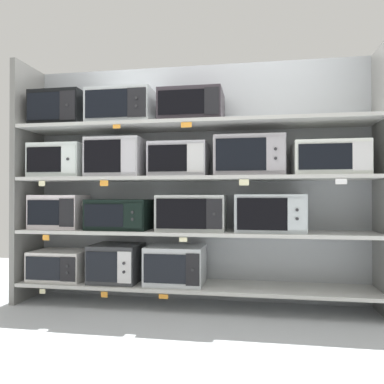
# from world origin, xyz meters

# --- Properties ---
(ground) EXTENTS (7.04, 6.00, 0.02)m
(ground) POSITION_xyz_m (0.00, -1.00, -0.01)
(ground) COLOR #B2B7BC
(back_panel) EXTENTS (3.24, 0.04, 2.16)m
(back_panel) POSITION_xyz_m (0.00, 0.25, 1.08)
(back_panel) COLOR #9EA3A8
(back_panel) RESTS_ON ground
(upright_left) EXTENTS (0.05, 0.47, 2.16)m
(upright_left) POSITION_xyz_m (-1.55, 0.00, 1.08)
(upright_left) COLOR slate
(upright_left) RESTS_ON ground
(upright_right) EXTENTS (0.05, 0.47, 2.16)m
(upright_right) POSITION_xyz_m (1.55, 0.00, 1.08)
(upright_right) COLOR slate
(upright_right) RESTS_ON ground
(shelf_0) EXTENTS (3.04, 0.47, 0.03)m
(shelf_0) POSITION_xyz_m (0.00, 0.00, 0.18)
(shelf_0) COLOR beige
(shelf_0) RESTS_ON ground
(microwave_0) EXTENTS (0.49, 0.39, 0.26)m
(microwave_0) POSITION_xyz_m (-1.21, -0.00, 0.32)
(microwave_0) COLOR silver
(microwave_0) RESTS_ON shelf_0
(microwave_1) EXTENTS (0.42, 0.41, 0.33)m
(microwave_1) POSITION_xyz_m (-0.68, -0.00, 0.35)
(microwave_1) COLOR #313336
(microwave_1) RESTS_ON shelf_0
(microwave_2) EXTENTS (0.49, 0.40, 0.32)m
(microwave_2) POSITION_xyz_m (-0.14, -0.00, 0.35)
(microwave_2) COLOR #B8BEC2
(microwave_2) RESTS_ON shelf_0
(price_tag_0) EXTENTS (0.05, 0.00, 0.04)m
(price_tag_0) POSITION_xyz_m (-1.25, -0.24, 0.14)
(price_tag_0) COLOR beige
(price_tag_1) EXTENTS (0.06, 0.00, 0.05)m
(price_tag_1) POSITION_xyz_m (-0.70, -0.24, 0.13)
(price_tag_1) COLOR orange
(price_tag_2) EXTENTS (0.08, 0.00, 0.04)m
(price_tag_2) POSITION_xyz_m (-0.19, -0.24, 0.14)
(price_tag_2) COLOR orange
(shelf_1) EXTENTS (3.04, 0.47, 0.03)m
(shelf_1) POSITION_xyz_m (0.00, 0.00, 0.64)
(shelf_1) COLOR beige
(microwave_3) EXTENTS (0.46, 0.33, 0.30)m
(microwave_3) POSITION_xyz_m (-1.23, -0.00, 0.80)
(microwave_3) COLOR silver
(microwave_3) RESTS_ON shelf_1
(microwave_4) EXTENTS (0.54, 0.39, 0.27)m
(microwave_4) POSITION_xyz_m (-0.65, -0.00, 0.78)
(microwave_4) COLOR black
(microwave_4) RESTS_ON shelf_1
(microwave_5) EXTENTS (0.58, 0.37, 0.30)m
(microwave_5) POSITION_xyz_m (-0.00, -0.00, 0.80)
(microwave_5) COLOR #B8BDB9
(microwave_5) RESTS_ON shelf_1
(microwave_6) EXTENTS (0.57, 0.39, 0.31)m
(microwave_6) POSITION_xyz_m (0.65, -0.00, 0.81)
(microwave_6) COLOR #B3BDC1
(microwave_6) RESTS_ON shelf_1
(price_tag_3) EXTENTS (0.06, 0.00, 0.05)m
(price_tag_3) POSITION_xyz_m (-1.22, -0.24, 0.59)
(price_tag_3) COLOR orange
(price_tag_4) EXTENTS (0.07, 0.00, 0.04)m
(price_tag_4) POSITION_xyz_m (-0.03, -0.24, 0.60)
(price_tag_4) COLOR beige
(shelf_2) EXTENTS (3.04, 0.47, 0.03)m
(shelf_2) POSITION_xyz_m (0.00, 0.00, 1.10)
(shelf_2) COLOR beige
(microwave_7) EXTENTS (0.48, 0.37, 0.31)m
(microwave_7) POSITION_xyz_m (-1.22, -0.00, 1.27)
(microwave_7) COLOR silver
(microwave_7) RESTS_ON shelf_2
(microwave_8) EXTENTS (0.48, 0.42, 0.34)m
(microwave_8) POSITION_xyz_m (-0.67, -0.00, 1.28)
(microwave_8) COLOR #B9B8BE
(microwave_8) RESTS_ON shelf_2
(microwave_9) EXTENTS (0.50, 0.34, 0.29)m
(microwave_9) POSITION_xyz_m (-0.11, -0.00, 1.26)
(microwave_9) COLOR #B6B5BD
(microwave_9) RESTS_ON shelf_2
(microwave_10) EXTENTS (0.58, 0.37, 0.33)m
(microwave_10) POSITION_xyz_m (0.49, -0.00, 1.28)
(microwave_10) COLOR #A29EA5
(microwave_10) RESTS_ON shelf_2
(microwave_11) EXTENTS (0.57, 0.40, 0.27)m
(microwave_11) POSITION_xyz_m (1.13, -0.00, 1.25)
(microwave_11) COLOR silver
(microwave_11) RESTS_ON shelf_2
(price_tag_5) EXTENTS (0.06, 0.00, 0.05)m
(price_tag_5) POSITION_xyz_m (-1.26, -0.24, 1.06)
(price_tag_5) COLOR beige
(price_tag_6) EXTENTS (0.07, 0.00, 0.05)m
(price_tag_6) POSITION_xyz_m (-0.70, -0.24, 1.05)
(price_tag_6) COLOR orange
(price_tag_7) EXTENTS (0.08, 0.00, 0.05)m
(price_tag_7) POSITION_xyz_m (0.45, -0.24, 1.05)
(price_tag_7) COLOR beige
(price_tag_8) EXTENTS (0.08, 0.00, 0.04)m
(price_tag_8) POSITION_xyz_m (1.17, -0.24, 1.06)
(price_tag_8) COLOR white
(shelf_3) EXTENTS (3.04, 0.47, 0.03)m
(shelf_3) POSITION_xyz_m (0.00, 0.00, 1.56)
(shelf_3) COLOR beige
(microwave_12) EXTENTS (0.48, 0.36, 0.32)m
(microwave_12) POSITION_xyz_m (-1.22, -0.00, 1.73)
(microwave_12) COLOR black
(microwave_12) RESTS_ON shelf_3
(microwave_13) EXTENTS (0.57, 0.41, 0.30)m
(microwave_13) POSITION_xyz_m (-0.63, -0.00, 1.73)
(microwave_13) COLOR #B3BBBD
(microwave_13) RESTS_ON shelf_3
(microwave_14) EXTENTS (0.53, 0.42, 0.27)m
(microwave_14) POSITION_xyz_m (-0.00, -0.00, 1.71)
(microwave_14) COLOR #312B31
(microwave_14) RESTS_ON shelf_3
(price_tag_9) EXTENTS (0.07, 0.00, 0.03)m
(price_tag_9) POSITION_xyz_m (-0.59, -0.24, 1.52)
(price_tag_9) COLOR orange
(price_tag_10) EXTENTS (0.09, 0.00, 0.04)m
(price_tag_10) POSITION_xyz_m (-0.01, -0.24, 1.52)
(price_tag_10) COLOR orange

